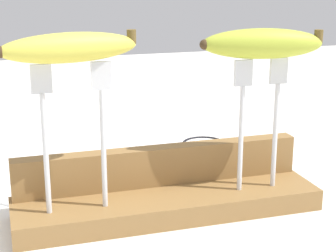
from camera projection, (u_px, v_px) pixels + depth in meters
name	position (u px, v px, depth m)	size (l,w,h in m)	color
ground_plane	(168.00, 213.00, 0.80)	(3.00, 3.00, 0.00)	silver
wooden_board	(168.00, 204.00, 0.80)	(0.43, 0.11, 0.03)	olive
board_backstop	(160.00, 165.00, 0.82)	(0.43, 0.03, 0.06)	olive
fork_stand_left	(74.00, 125.00, 0.71)	(0.10, 0.01, 0.20)	silver
fork_stand_right	(259.00, 113.00, 0.78)	(0.08, 0.01, 0.19)	silver
banana_raised_left	(70.00, 48.00, 0.68)	(0.18, 0.07, 0.04)	#DBD147
banana_raised_right	(262.00, 44.00, 0.76)	(0.17, 0.08, 0.04)	#B2C138
fork_fallen_near	(313.00, 180.00, 0.92)	(0.13, 0.14, 0.01)	silver
wire_coil	(204.00, 142.00, 1.12)	(0.09, 0.09, 0.01)	black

